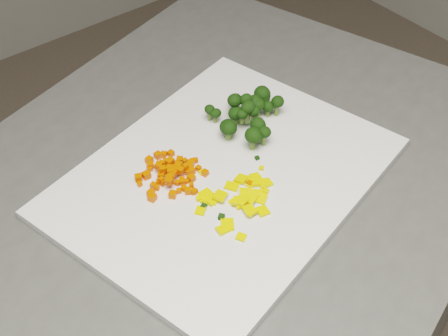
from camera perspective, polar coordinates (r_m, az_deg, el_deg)
cutting_board at (r=0.81m, az=-0.00°, el=-0.78°), size 0.48×0.41×0.01m
carrot_pile at (r=0.79m, az=-4.93°, el=-0.13°), size 0.09×0.09×0.03m
pepper_pile at (r=0.76m, az=1.27°, el=-2.97°), size 0.11×0.11×0.01m
broccoli_pile at (r=0.86m, az=2.24°, el=5.26°), size 0.11×0.11×0.05m
carrot_cube_0 at (r=0.82m, az=-2.89°, el=0.65°), size 0.01×0.01×0.01m
carrot_cube_1 at (r=0.80m, az=-4.50°, el=-0.28°), size 0.01×0.01×0.01m
carrot_cube_2 at (r=0.81m, az=-6.77°, el=0.24°), size 0.01×0.01×0.01m
carrot_cube_3 at (r=0.78m, az=-5.03°, el=-0.89°), size 0.01×0.01×0.01m
carrot_cube_4 at (r=0.79m, az=-7.72°, el=-1.46°), size 0.01×0.01×0.01m
carrot_cube_5 at (r=0.81m, az=-3.85°, el=-0.05°), size 0.01×0.01×0.01m
carrot_cube_6 at (r=0.80m, az=-3.56°, el=0.14°), size 0.01×0.01×0.01m
carrot_cube_7 at (r=0.83m, az=-6.06°, el=1.16°), size 0.01×0.01×0.01m
carrot_cube_8 at (r=0.80m, az=-4.24°, el=0.15°), size 0.01×0.01×0.01m
carrot_cube_9 at (r=0.78m, az=-5.01°, el=-1.14°), size 0.01×0.01×0.01m
carrot_cube_10 at (r=0.81m, az=-4.94°, el=0.62°), size 0.01×0.01×0.01m
carrot_cube_11 at (r=0.78m, az=-2.72°, el=-2.15°), size 0.01×0.01×0.01m
carrot_cube_12 at (r=0.80m, az=-7.84°, el=-0.89°), size 0.01×0.01×0.01m
carrot_cube_13 at (r=0.81m, az=-4.70°, el=-0.02°), size 0.01×0.01×0.01m
carrot_cube_14 at (r=0.77m, az=-4.72°, el=-2.43°), size 0.01×0.01×0.01m
carrot_cube_15 at (r=0.82m, az=-4.08°, el=0.74°), size 0.01×0.01×0.01m
carrot_cube_16 at (r=0.82m, az=-2.59°, el=0.72°), size 0.01×0.01×0.01m
carrot_cube_17 at (r=0.78m, az=-5.08°, el=-1.18°), size 0.01×0.01×0.01m
carrot_cube_18 at (r=0.78m, az=-5.01°, el=-1.22°), size 0.01×0.01×0.01m
carrot_cube_19 at (r=0.80m, az=-5.97°, el=0.19°), size 0.01×0.01×0.01m
carrot_cube_20 at (r=0.77m, az=-6.58°, el=-2.69°), size 0.01×0.01×0.01m
carrot_cube_21 at (r=0.79m, az=-5.67°, el=-1.25°), size 0.01×0.01×0.01m
carrot_cube_22 at (r=0.83m, az=-4.88°, el=1.33°), size 0.01×0.01×0.01m
carrot_cube_23 at (r=0.79m, az=-3.01°, el=-0.94°), size 0.01×0.01×0.01m
carrot_cube_24 at (r=0.80m, az=-3.07°, el=-0.41°), size 0.01×0.01×0.01m
carrot_cube_25 at (r=0.81m, az=-5.00°, el=0.53°), size 0.01×0.01×0.01m
carrot_cube_26 at (r=0.79m, az=-5.76°, el=-1.07°), size 0.01×0.01×0.01m
carrot_cube_27 at (r=0.79m, az=-3.45°, el=-1.21°), size 0.01×0.01×0.01m
carrot_cube_28 at (r=0.80m, az=-1.76°, el=-0.45°), size 0.01×0.01×0.01m
carrot_cube_29 at (r=0.78m, az=-3.69°, el=-1.87°), size 0.01×0.01×0.01m
carrot_cube_30 at (r=0.82m, az=-3.59°, el=0.64°), size 0.01×0.01×0.01m
carrot_cube_31 at (r=0.80m, az=-5.77°, el=-0.67°), size 0.01×0.01×0.01m
carrot_cube_32 at (r=0.79m, az=-4.79°, el=-0.76°), size 0.01×0.01×0.01m
carrot_cube_33 at (r=0.81m, az=-6.83°, el=-0.10°), size 0.01×0.01×0.01m
carrot_cube_34 at (r=0.79m, az=-6.01°, el=-1.30°), size 0.01×0.01×0.01m
carrot_cube_35 at (r=0.80m, az=-5.15°, el=-0.05°), size 0.01×0.01×0.01m
carrot_cube_36 at (r=0.79m, az=-6.47°, el=-1.59°), size 0.01×0.01×0.01m
carrot_cube_37 at (r=0.81m, az=-5.29°, el=0.46°), size 0.01×0.01×0.01m
carrot_cube_38 at (r=0.80m, az=-5.63°, el=-0.13°), size 0.01×0.01×0.01m
carrot_cube_39 at (r=0.81m, az=-5.75°, el=0.31°), size 0.01×0.01×0.01m
carrot_cube_40 at (r=0.80m, az=-7.13°, el=-0.67°), size 0.01×0.01×0.01m
carrot_cube_41 at (r=0.81m, az=-3.21°, el=-0.02°), size 0.01×0.01×0.01m
carrot_cube_42 at (r=0.79m, az=-6.15°, el=-1.82°), size 0.01×0.01×0.01m
carrot_cube_43 at (r=0.82m, az=-6.85°, el=0.72°), size 0.01×0.01×0.01m
carrot_cube_44 at (r=0.80m, az=-4.98°, el=-0.06°), size 0.01×0.01×0.01m
carrot_cube_45 at (r=0.81m, az=-2.36°, el=-0.02°), size 0.01×0.01×0.01m
carrot_cube_46 at (r=0.81m, az=-3.08°, el=0.35°), size 0.01×0.01×0.01m
carrot_cube_47 at (r=0.80m, az=-3.01°, el=-0.24°), size 0.01×0.01×0.01m
carrot_cube_48 at (r=0.79m, az=-3.00°, el=-1.59°), size 0.01×0.01×0.01m
carrot_cube_49 at (r=0.83m, az=-5.53°, el=1.23°), size 0.01×0.01×0.01m
carrot_cube_50 at (r=0.78m, az=-6.71°, el=-2.31°), size 0.01×0.01×0.01m
carrot_cube_51 at (r=0.78m, az=-3.29°, el=-2.10°), size 0.01×0.01×0.01m
carrot_cube_52 at (r=0.80m, az=-4.44°, el=-0.07°), size 0.01×0.01×0.01m
carrot_cube_53 at (r=0.80m, az=-4.30°, el=0.41°), size 0.01×0.01×0.01m
carrot_cube_54 at (r=0.79m, az=-4.28°, el=-1.37°), size 0.01×0.01×0.01m
carrot_cube_55 at (r=0.80m, az=-3.30°, el=-0.38°), size 0.01×0.01×0.01m
carrot_cube_56 at (r=0.80m, az=-6.95°, el=-0.59°), size 0.01×0.01×0.01m
carrot_cube_57 at (r=0.79m, az=-3.86°, el=-1.09°), size 0.01×0.01×0.01m
carrot_cube_58 at (r=0.78m, az=-2.82°, el=-2.18°), size 0.01×0.01×0.01m
carrot_cube_59 at (r=0.79m, az=-3.84°, el=-1.27°), size 0.01×0.01×0.01m
carrot_cube_60 at (r=0.80m, az=-4.05°, el=0.32°), size 0.01×0.01×0.01m
carrot_cube_61 at (r=0.78m, az=-4.15°, el=-2.10°), size 0.01×0.01×0.01m
carrot_cube_62 at (r=0.79m, az=-4.56°, el=-0.46°), size 0.01×0.01×0.01m
carrot_cube_63 at (r=0.79m, az=-4.02°, el=-0.22°), size 0.01×0.01×0.01m
carrot_cube_64 at (r=0.83m, az=-4.83°, el=1.32°), size 0.01×0.01×0.01m
carrot_cube_65 at (r=0.79m, az=-4.94°, el=-0.34°), size 0.01×0.01×0.01m
pepper_chunk_0 at (r=0.79m, az=2.88°, el=-1.04°), size 0.02×0.02×0.01m
pepper_chunk_1 at (r=0.76m, az=1.73°, el=-2.85°), size 0.02×0.02×0.01m
pepper_chunk_2 at (r=0.77m, az=0.96°, el=-3.07°), size 0.01×0.01×0.00m
pepper_chunk_3 at (r=0.79m, az=2.91°, el=-1.29°), size 0.02×0.02×0.01m
pepper_chunk_4 at (r=0.76m, az=1.69°, el=-3.09°), size 0.01×0.01×0.01m
pepper_chunk_5 at (r=0.79m, az=3.54°, el=-1.27°), size 0.02×0.02×0.00m
pepper_chunk_6 at (r=0.77m, az=-1.89°, el=-2.69°), size 0.02×0.02×0.00m
pepper_chunk_7 at (r=0.79m, az=3.79°, el=-1.45°), size 0.02×0.01×0.01m
pepper_chunk_8 at (r=0.79m, az=2.40°, el=-1.42°), size 0.02×0.01×0.00m
pepper_chunk_9 at (r=0.75m, az=2.51°, el=-4.01°), size 0.01×0.01×0.01m
pepper_chunk_10 at (r=0.76m, az=3.55°, el=-3.95°), size 0.02×0.02×0.01m
pepper_chunk_11 at (r=0.76m, az=-2.17°, el=-3.93°), size 0.02×0.02×0.01m
pepper_chunk_12 at (r=0.77m, az=-1.12°, el=-3.01°), size 0.02×0.01×0.01m
pepper_chunk_13 at (r=0.80m, az=2.96°, el=-0.93°), size 0.02×0.02×0.01m
pepper_chunk_14 at (r=0.77m, az=1.70°, el=-2.86°), size 0.02×0.01×0.01m
pepper_chunk_15 at (r=0.77m, az=1.99°, el=-2.24°), size 0.02×0.02×0.00m
pepper_chunk_16 at (r=0.78m, az=3.31°, el=-2.45°), size 0.02×0.02×0.01m
pepper_chunk_17 at (r=0.77m, az=-0.35°, el=-2.55°), size 0.02×0.02×0.01m
pepper_chunk_18 at (r=0.76m, az=1.29°, el=-3.04°), size 0.02×0.02×0.01m
pepper_chunk_19 at (r=0.77m, az=-1.26°, el=-3.01°), size 0.02×0.02×0.01m
pepper_chunk_20 at (r=0.78m, az=-1.63°, el=-2.34°), size 0.01×0.01×0.00m
pepper_chunk_21 at (r=0.73m, az=1.57°, el=-6.32°), size 0.02×0.02×0.00m
pepper_chunk_22 at (r=0.79m, az=1.60°, el=-0.99°), size 0.02×0.02×0.01m
pepper_chunk_23 at (r=0.79m, az=0.72°, el=-1.68°), size 0.02×0.02×0.00m
pepper_chunk_24 at (r=0.77m, az=-1.35°, el=-2.81°), size 0.01×0.02×0.01m
pepper_chunk_25 at (r=0.77m, az=2.69°, el=-2.34°), size 0.02×0.02×0.01m
pepper_chunk_26 at (r=0.75m, az=2.32°, el=-3.83°), size 0.02×0.02×0.00m
pepper_chunk_27 at (r=0.77m, az=3.47°, el=-2.86°), size 0.02×0.02×0.01m
pepper_chunk_28 at (r=0.74m, az=-0.02°, el=-5.63°), size 0.02×0.01×0.01m
pepper_chunk_29 at (r=0.76m, az=2.35°, el=-2.84°), size 0.02×0.02×0.01m
pepper_chunk_30 at (r=0.74m, az=0.31°, el=-5.19°), size 0.02×0.02×0.00m
pepper_chunk_31 at (r=0.76m, az=1.54°, el=-3.35°), size 0.02×0.01×0.01m
broccoli_floret_0 at (r=0.87m, az=0.90°, el=5.81°), size 0.03×0.03×0.03m
broccoli_floret_1 at (r=0.88m, az=4.85°, el=5.64°), size 0.03×0.03×0.03m
broccoli_floret_2 at (r=0.87m, az=1.06°, el=4.74°), size 0.03×0.03×0.03m
broccoli_floret_3 at (r=0.89m, az=0.99°, el=5.99°), size 0.03×0.03×0.03m
broccoli_floret_4 at (r=0.85m, az=0.32°, el=3.54°), size 0.03×0.03×0.03m
broccoli_floret_5 at (r=0.85m, az=2.73°, el=4.89°), size 0.02×0.02×0.02m
broccoli_floret_6 at (r=0.87m, az=1.97°, el=5.79°), size 0.03×0.03×0.03m
broccoli_floret_7 at (r=0.85m, az=2.17°, el=5.11°), size 0.03×0.03×0.03m
broccoli_floret_8 at (r=0.84m, az=3.67°, el=2.89°), size 0.02×0.02×0.03m
broccoli_floret_9 at (r=0.88m, az=3.11°, el=5.46°), size 0.03×0.03×0.03m
broccoli_floret_10 at (r=0.84m, az=0.40°, el=3.39°), size 0.03×0.03×0.03m
broccoli_floret_11 at (r=0.84m, az=3.06°, el=3.54°), size 0.03×0.03×0.03m
broccoli_floret_12 at (r=0.87m, az=-0.79°, el=4.78°), size 0.02×0.02×0.02m
broccoli_floret_13 at (r=0.85m, az=1.64°, el=4.71°), size 0.02×0.02×0.02m
broccoli_floret_14 at (r=0.88m, az=2.72°, el=5.70°), size 0.03×0.03×0.03m
broccoli_floret_15 at (r=0.90m, az=3.45°, el=6.46°), size 0.03×0.03×0.03m
broccoli_floret_16 at (r=0.88m, az=4.01°, el=5.35°), size 0.02×0.02×0.02m
broccoli_floret_17 at (r=0.83m, az=2.63°, el=2.62°), size 0.03×0.03×0.03m
broccoli_floret_18 at (r=0.87m, az=-1.34°, el=5.02°), size 0.02×0.02×0.02m
broccoli_floret_19 at (r=0.90m, az=3.66°, el=6.11°), size 0.02×0.02×0.02m
stray_bit_0 at (r=0.75m, az=-0.24°, el=-4.49°), size 0.01×0.01×0.01m
stray_bit_1 at (r=0.80m, az=-2.02°, el=-0.42°), size 0.01×0.01×0.00m
stray_bit_2 at (r=0.76m, az=-1.86°, el=-3.51°), size 0.01×0.01×0.00m
stray_bit_3 at (r=0.81m, az=3.44°, el=-0.02°), size 0.01×0.01×0.00m
stray_bit_4 at (r=0.78m, az=3.83°, el=-2.15°), size 0.01×0.01×0.00m
stray_bit_5 at (r=0.77m, az=-2.33°, el=-2.82°), size 0.01×0.01×0.00m
stray_bit_6 at (r=0.79m, az=2.34°, el=-1.40°), size 0.01×0.01×0.00m
stray_bit_7 at (r=0.82m, az=3.05°, el=0.93°), size 0.01×0.01×0.00m
stray_bit_8 at (r=0.82m, az=-3.66°, el=0.64°), size 0.01×0.01×0.01m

